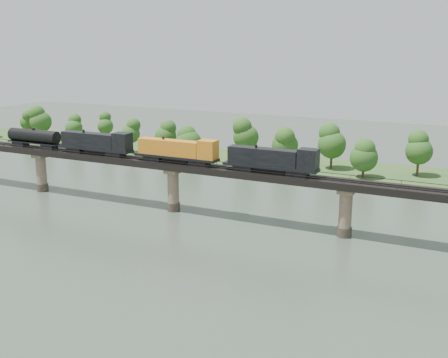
% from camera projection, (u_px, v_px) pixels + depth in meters
% --- Properties ---
extents(ground, '(400.00, 400.00, 0.00)m').
position_uv_depth(ground, '(90.00, 254.00, 104.09)').
color(ground, '#324033').
rests_on(ground, ground).
extents(far_bank, '(300.00, 24.00, 1.60)m').
position_uv_depth(far_bank, '(263.00, 162.00, 178.03)').
color(far_bank, '#2C4B1E').
rests_on(far_bank, ground).
extents(bridge, '(236.00, 30.00, 11.50)m').
position_uv_depth(bridge, '(173.00, 188.00, 128.94)').
color(bridge, '#473A2D').
rests_on(bridge, ground).
extents(bridge_superstructure, '(220.00, 4.90, 0.75)m').
position_uv_depth(bridge_superstructure, '(173.00, 161.00, 127.41)').
color(bridge_superstructure, black).
rests_on(bridge_superstructure, bridge).
extents(far_treeline, '(289.06, 17.54, 13.60)m').
position_uv_depth(far_treeline, '(234.00, 138.00, 175.68)').
color(far_treeline, '#382619').
rests_on(far_treeline, far_bank).
extents(freight_train, '(83.80, 3.27, 5.77)m').
position_uv_depth(freight_train, '(148.00, 148.00, 129.60)').
color(freight_train, black).
rests_on(freight_train, bridge).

